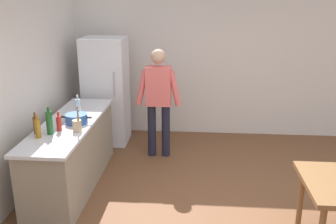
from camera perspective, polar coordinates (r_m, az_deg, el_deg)
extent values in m
cube|color=silver|center=(6.80, 7.63, 7.78)|extent=(6.40, 0.12, 2.70)
cube|color=gray|center=(5.22, -14.25, -6.31)|extent=(0.60, 2.12, 0.86)
cube|color=silver|center=(5.05, -14.63, -1.64)|extent=(0.64, 2.20, 0.04)
cube|color=white|center=(6.49, -9.30, 3.15)|extent=(0.70, 0.64, 1.80)
cylinder|color=#B2B2B7|center=(6.07, -8.13, 4.14)|extent=(0.02, 0.02, 0.40)
cylinder|color=#1E1E2D|center=(5.97, -2.45, -2.77)|extent=(0.13, 0.13, 0.84)
cylinder|color=#1E1E2D|center=(5.94, -0.34, -2.83)|extent=(0.13, 0.13, 0.84)
cube|color=#E56660|center=(5.74, -1.45, 3.95)|extent=(0.38, 0.22, 0.60)
sphere|color=tan|center=(5.65, -1.49, 8.38)|extent=(0.22, 0.22, 0.22)
cylinder|color=#E56660|center=(5.74, -3.98, 3.70)|extent=(0.20, 0.09, 0.55)
cylinder|color=#E56660|center=(5.69, 1.02, 3.61)|extent=(0.20, 0.09, 0.55)
cylinder|color=brown|center=(4.47, 19.43, -12.21)|extent=(0.06, 0.06, 0.70)
cylinder|color=#285193|center=(4.96, -13.66, -0.97)|extent=(0.28, 0.28, 0.12)
cube|color=black|center=(5.01, -15.53, -0.70)|extent=(0.06, 0.03, 0.02)
cube|color=black|center=(4.90, -11.79, -0.81)|extent=(0.06, 0.03, 0.02)
cylinder|color=tan|center=(4.66, -13.57, -2.02)|extent=(0.11, 0.11, 0.14)
cylinder|color=olive|center=(4.62, -13.44, -0.37)|extent=(0.02, 0.05, 0.22)
cylinder|color=olive|center=(4.61, -13.50, -0.42)|extent=(0.02, 0.04, 0.22)
cylinder|color=silver|center=(5.19, -13.41, 0.60)|extent=(0.07, 0.07, 0.24)
cylinder|color=silver|center=(5.15, -13.52, 2.19)|extent=(0.03, 0.03, 0.06)
cylinder|color=#996619|center=(4.57, -19.09, -2.40)|extent=(0.06, 0.06, 0.22)
cylinder|color=#996619|center=(4.53, -19.26, -0.73)|extent=(0.03, 0.03, 0.06)
cylinder|color=#B22319|center=(4.74, -16.15, -1.67)|extent=(0.06, 0.06, 0.18)
cylinder|color=#B22319|center=(4.70, -16.27, -0.29)|extent=(0.02, 0.02, 0.06)
cylinder|color=#5B3314|center=(4.72, -19.34, -1.94)|extent=(0.06, 0.06, 0.20)
cylinder|color=#5B3314|center=(4.68, -19.51, -0.44)|extent=(0.02, 0.02, 0.06)
cylinder|color=#1E5123|center=(4.64, -17.48, -1.57)|extent=(0.08, 0.08, 0.28)
cylinder|color=#1E5123|center=(4.58, -17.67, 0.44)|extent=(0.03, 0.03, 0.06)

